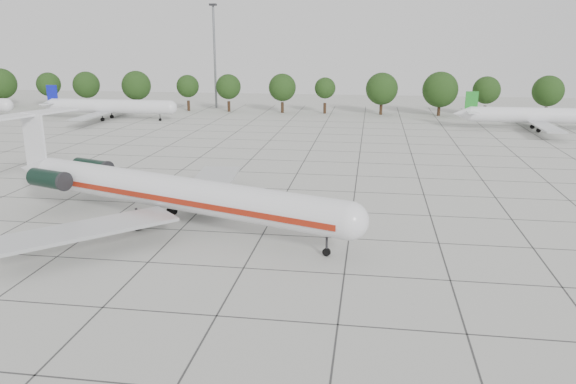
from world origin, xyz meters
The scene contains 7 objects.
ground centered at (0.00, 0.00, 0.00)m, with size 260.00×260.00×0.00m, color beige.
apron_joints centered at (0.00, 15.00, 0.01)m, with size 170.00×170.00×0.02m, color #383838.
main_airliner centered at (-10.61, 1.64, 3.46)m, with size 40.65×30.91×9.79m.
bg_airliner_b centered at (-47.17, 67.55, 2.91)m, with size 28.24×27.20×7.40m.
bg_airliner_d centered at (42.10, 66.19, 2.91)m, with size 28.24×27.20×7.40m.
tree_line centered at (-11.68, 85.00, 5.98)m, with size 249.86×8.44×10.22m.
floodlight_mast centered at (-30.00, 92.00, 14.28)m, with size 1.60×1.60×25.45m.
Camera 1 is at (9.62, -48.39, 17.84)m, focal length 35.00 mm.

